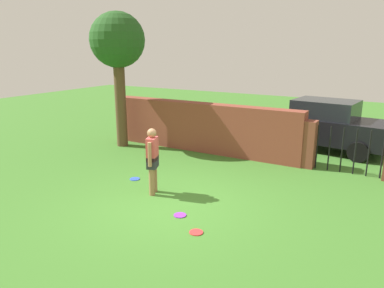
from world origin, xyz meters
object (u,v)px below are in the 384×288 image
object	(u,v)px
person	(152,158)
car	(324,125)
frisbee_blue	(135,179)
frisbee_red	(196,232)
tree	(118,44)
frisbee_purple	(180,215)

from	to	relation	value
person	car	bearing A→B (deg)	135.57
person	frisbee_blue	world-z (taller)	person
frisbee_blue	frisbee_red	bearing A→B (deg)	-31.02
car	frisbee_red	world-z (taller)	car
tree	frisbee_blue	world-z (taller)	tree
person	tree	bearing A→B (deg)	-151.29
car	frisbee_purple	world-z (taller)	car
frisbee_purple	person	bearing A→B (deg)	149.18
frisbee_purple	frisbee_blue	bearing A→B (deg)	150.44
frisbee_red	person	bearing A→B (deg)	147.43
frisbee_purple	frisbee_red	xyz separation A→B (m)	(0.66, -0.47, 0.00)
person	frisbee_purple	world-z (taller)	person
car	frisbee_purple	size ratio (longest dim) A/B	16.20
tree	frisbee_red	bearing A→B (deg)	-38.09
frisbee_purple	frisbee_red	world-z (taller)	same
frisbee_purple	frisbee_red	size ratio (longest dim) A/B	1.00
frisbee_red	frisbee_blue	xyz separation A→B (m)	(-2.88, 1.73, 0.00)
frisbee_blue	frisbee_purple	bearing A→B (deg)	-29.56
car	frisbee_red	bearing A→B (deg)	-89.85
car	frisbee_purple	xyz separation A→B (m)	(-1.54, -6.96, -0.85)
person	frisbee_blue	distance (m)	1.45
person	frisbee_red	bearing A→B (deg)	36.79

